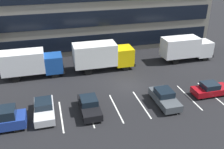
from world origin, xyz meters
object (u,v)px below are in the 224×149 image
object	(u,v)px
box_truck_yellow	(102,55)
box_truck_white	(186,47)
sedan_maroon	(211,89)
sedan_charcoal	(164,98)
box_truck_blue	(31,63)
sedan_silver	(44,109)
suv_navy	(0,120)
sedan_black	(89,106)

from	to	relation	value
box_truck_yellow	box_truck_white	world-z (taller)	box_truck_yellow
sedan_maroon	box_truck_white	bearing A→B (deg)	76.70
sedan_charcoal	box_truck_yellow	bearing A→B (deg)	113.36
box_truck_blue	sedan_silver	xyz separation A→B (m)	(1.24, -9.19, -1.22)
suv_navy	sedan_black	bearing A→B (deg)	4.13
box_truck_white	sedan_maroon	distance (m)	10.13
sedan_silver	suv_navy	xyz separation A→B (m)	(-3.85, -1.11, 0.25)
box_truck_blue	suv_navy	xyz separation A→B (m)	(-2.61, -10.31, -0.98)
suv_navy	sedan_black	xyz separation A→B (m)	(8.22, 0.59, -0.26)
box_truck_white	sedan_charcoal	xyz separation A→B (m)	(-8.10, -10.17, -1.22)
sedan_silver	sedan_black	xyz separation A→B (m)	(4.36, -0.52, -0.01)
box_truck_white	sedan_maroon	xyz separation A→B (m)	(-2.31, -9.78, -1.27)
sedan_silver	sedan_black	world-z (taller)	sedan_silver
box_truck_yellow	sedan_black	size ratio (longest dim) A/B	1.86
box_truck_yellow	sedan_charcoal	world-z (taller)	box_truck_yellow
sedan_black	box_truck_blue	bearing A→B (deg)	119.98
sedan_silver	box_truck_white	bearing A→B (deg)	24.12
sedan_charcoal	sedan_maroon	bearing A→B (deg)	3.84
box_truck_yellow	sedan_charcoal	size ratio (longest dim) A/B	1.81
box_truck_blue	sedan_maroon	distance (m)	21.71
sedan_charcoal	sedan_black	size ratio (longest dim) A/B	1.02
sedan_maroon	sedan_charcoal	bearing A→B (deg)	-176.16
box_truck_white	sedan_silver	bearing A→B (deg)	-155.88
box_truck_yellow	sedan_maroon	bearing A→B (deg)	-43.68
box_truck_white	suv_navy	size ratio (longest dim) A/B	1.66
box_truck_blue	sedan_black	bearing A→B (deg)	-60.02
sedan_silver	suv_navy	size ratio (longest dim) A/B	0.97
box_truck_white	suv_navy	distance (m)	26.32
box_truck_yellow	box_truck_blue	world-z (taller)	box_truck_yellow
box_truck_blue	sedan_charcoal	size ratio (longest dim) A/B	1.69
box_truck_blue	box_truck_white	bearing A→B (deg)	-0.19
sedan_charcoal	sedan_silver	bearing A→B (deg)	175.11
sedan_maroon	sedan_black	world-z (taller)	sedan_black
sedan_maroon	suv_navy	bearing A→B (deg)	-178.82
suv_navy	box_truck_blue	bearing A→B (deg)	75.78
sedan_maroon	sedan_silver	distance (m)	18.07
box_truck_yellow	box_truck_white	distance (m)	12.45
box_truck_yellow	sedan_black	bearing A→B (deg)	-110.43
sedan_black	sedan_charcoal	bearing A→B (deg)	-3.84
sedan_charcoal	sedan_silver	size ratio (longest dim) A/B	1.00
box_truck_blue	box_truck_white	world-z (taller)	box_truck_white
sedan_maroon	sedan_black	bearing A→B (deg)	179.41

